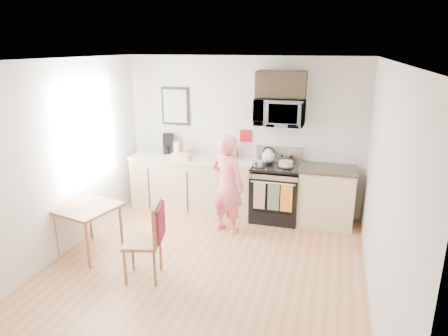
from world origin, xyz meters
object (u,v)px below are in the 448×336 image
(range, at_px, (275,194))
(cake, at_px, (286,164))
(microwave, at_px, (280,112))
(person, at_px, (227,185))
(dining_table, at_px, (87,212))
(chair, at_px, (153,231))

(range, height_order, cake, range)
(microwave, distance_m, person, 1.41)
(range, bearing_deg, dining_table, -141.37)
(chair, relative_size, cake, 3.69)
(range, relative_size, person, 0.76)
(range, relative_size, microwave, 1.53)
(dining_table, distance_m, cake, 3.03)
(range, height_order, chair, range)
(microwave, height_order, chair, microwave)
(range, distance_m, cake, 0.55)
(microwave, xyz_separation_m, cake, (0.15, -0.14, -0.79))
(chair, xyz_separation_m, cake, (1.29, 2.12, 0.33))
(range, distance_m, chair, 2.46)
(range, distance_m, dining_table, 2.92)
(microwave, distance_m, cake, 0.82)
(range, bearing_deg, chair, -117.82)
(dining_table, bearing_deg, range, 38.63)
(range, xyz_separation_m, cake, (0.15, -0.04, 0.53))
(dining_table, relative_size, chair, 0.78)
(chair, bearing_deg, range, 48.57)
(dining_table, height_order, cake, cake)
(chair, bearing_deg, person, 57.77)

